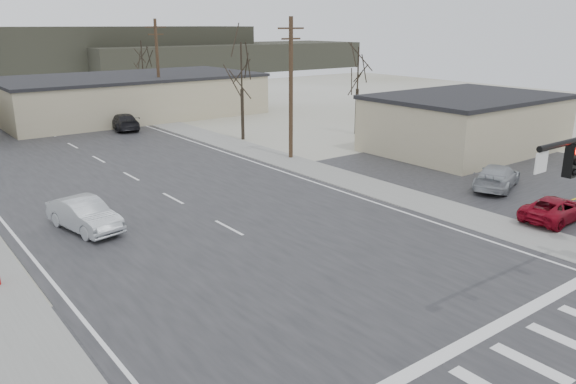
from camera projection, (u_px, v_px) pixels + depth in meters
name	position (u px, v px, depth m)	size (l,w,h in m)	color
ground	(341.00, 288.00, 21.02)	(140.00, 140.00, 0.00)	silver
main_road	(165.00, 195.00, 32.42)	(18.00, 110.00, 0.05)	#252528
cross_road	(341.00, 287.00, 21.01)	(90.00, 10.00, 0.04)	#252528
parking_lot	(502.00, 173.00, 37.21)	(18.00, 20.00, 0.03)	#252528
sidewalk_right	(265.00, 154.00, 42.39)	(3.00, 90.00, 0.06)	gray
building_right_far	(131.00, 96.00, 59.69)	(26.30, 14.30, 4.30)	tan
building_lot	(465.00, 122.00, 43.48)	(14.30, 10.30, 4.30)	tan
upole_right_a	(291.00, 86.00, 39.90)	(2.20, 0.30, 10.00)	#3F2F1D
upole_right_b	(158.00, 68.00, 56.64)	(2.20, 0.30, 10.00)	#3F2F1D
tree_right_mid	(241.00, 69.00, 46.36)	(3.74, 3.74, 8.33)	black
tree_right_far	(142.00, 58.00, 67.70)	(3.52, 3.52, 7.84)	black
tree_lot	(358.00, 71.00, 48.95)	(3.52, 3.52, 7.84)	black
hill_center	(43.00, 53.00, 101.50)	(80.00, 18.00, 9.00)	#333026
hill_right	(227.00, 57.00, 117.79)	(60.00, 18.00, 5.50)	#333026
sedan_crossing	(84.00, 215.00, 26.61)	(1.61, 4.62, 1.52)	#A1A6AB
car_far_a	(124.00, 122.00, 52.04)	(2.09, 5.15, 1.49)	black
car_parked_red	(556.00, 209.00, 27.95)	(2.02, 4.38, 1.22)	maroon
car_parked_silver	(497.00, 177.00, 33.46)	(2.01, 4.94, 1.43)	#95999E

